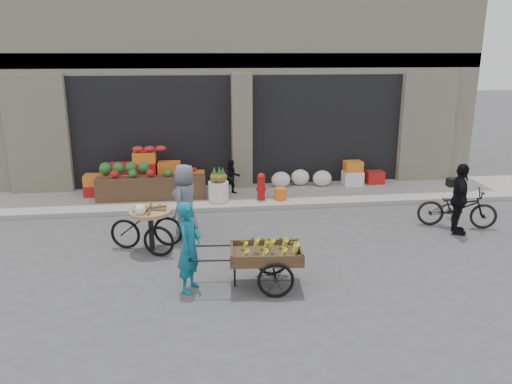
{
  "coord_description": "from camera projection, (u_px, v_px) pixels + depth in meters",
  "views": [
    {
      "loc": [
        -1.36,
        -8.79,
        3.84
      ],
      "look_at": [
        -0.13,
        0.84,
        1.1
      ],
      "focal_mm": 35.0,
      "sensor_mm": 36.0,
      "label": 1
    }
  ],
  "objects": [
    {
      "name": "banana_cart",
      "position": [
        263.0,
        252.0,
        8.31
      ],
      "size": [
        2.09,
        1.0,
        0.85
      ],
      "rotation": [
        0.0,
        0.0,
        -0.09
      ],
      "color": "brown",
      "rests_on": "ground"
    },
    {
      "name": "sidewalk",
      "position": [
        245.0,
        196.0,
        13.49
      ],
      "size": [
        18.0,
        2.2,
        0.12
      ],
      "primitive_type": "cube",
      "color": "gray",
      "rests_on": "ground"
    },
    {
      "name": "vendor_grey",
      "position": [
        185.0,
        201.0,
        10.51
      ],
      "size": [
        0.78,
        0.92,
        1.59
      ],
      "primitive_type": "imported",
      "rotation": [
        0.0,
        0.0,
        -2.0
      ],
      "color": "slate",
      "rests_on": "ground"
    },
    {
      "name": "bicycle",
      "position": [
        457.0,
        208.0,
        11.22
      ],
      "size": [
        1.82,
        1.12,
        0.9
      ],
      "primitive_type": "imported",
      "rotation": [
        0.0,
        0.0,
        1.24
      ],
      "color": "black",
      "rests_on": "ground"
    },
    {
      "name": "orange_bucket",
      "position": [
        280.0,
        194.0,
        12.97
      ],
      "size": [
        0.32,
        0.32,
        0.3
      ],
      "primitive_type": "cylinder",
      "color": "orange",
      "rests_on": "sidewalk"
    },
    {
      "name": "seated_person",
      "position": [
        232.0,
        177.0,
        13.4
      ],
      "size": [
        0.51,
        0.43,
        0.93
      ],
      "primitive_type": "imported",
      "rotation": [
        0.0,
        0.0,
        0.17
      ],
      "color": "black",
      "rests_on": "sidewalk"
    },
    {
      "name": "vendor_woman",
      "position": [
        189.0,
        247.0,
        8.13
      ],
      "size": [
        0.55,
        0.66,
        1.53
      ],
      "primitive_type": "imported",
      "rotation": [
        0.0,
        0.0,
        1.18
      ],
      "color": "#0F6279",
      "rests_on": "ground"
    },
    {
      "name": "pineapple_bin",
      "position": [
        219.0,
        191.0,
        12.84
      ],
      "size": [
        0.52,
        0.52,
        0.5
      ],
      "primitive_type": "cylinder",
      "color": "silver",
      "rests_on": "sidewalk"
    },
    {
      "name": "tricycle_cart",
      "position": [
        150.0,
        223.0,
        9.86
      ],
      "size": [
        1.46,
        1.04,
        0.95
      ],
      "rotation": [
        0.0,
        0.0,
        -0.28
      ],
      "color": "#9E7F51",
      "rests_on": "ground"
    },
    {
      "name": "fire_hydrant",
      "position": [
        261.0,
        185.0,
        12.89
      ],
      "size": [
        0.22,
        0.22,
        0.71
      ],
      "color": "#A5140F",
      "rests_on": "sidewalk"
    },
    {
      "name": "building",
      "position": [
        232.0,
        66.0,
        16.35
      ],
      "size": [
        14.0,
        6.45,
        7.0
      ],
      "color": "beige",
      "rests_on": "ground"
    },
    {
      "name": "right_bay_goods",
      "position": [
        334.0,
        176.0,
        14.29
      ],
      "size": [
        3.35,
        0.6,
        0.7
      ],
      "color": "silver",
      "rests_on": "sidewalk"
    },
    {
      "name": "ground",
      "position": [
        268.0,
        258.0,
        9.6
      ],
      "size": [
        80.0,
        80.0,
        0.0
      ],
      "primitive_type": "plane",
      "color": "#424244",
      "rests_on": "ground"
    },
    {
      "name": "cyclist",
      "position": [
        460.0,
        199.0,
        10.72
      ],
      "size": [
        0.65,
        0.99,
        1.56
      ],
      "primitive_type": "imported",
      "rotation": [
        0.0,
        0.0,
        1.24
      ],
      "color": "black",
      "rests_on": "ground"
    },
    {
      "name": "fruit_display",
      "position": [
        152.0,
        175.0,
        13.29
      ],
      "size": [
        3.1,
        1.12,
        1.24
      ],
      "color": "#AC1817",
      "rests_on": "sidewalk"
    }
  ]
}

